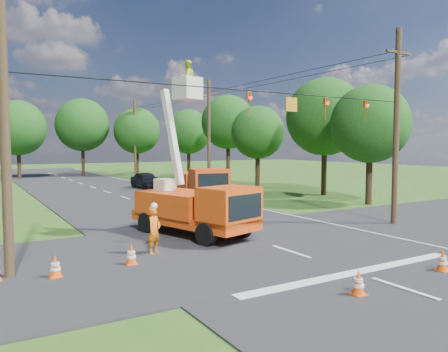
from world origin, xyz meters
TOP-DOWN VIEW (x-y plane):
  - ground at (0.00, 20.00)m, footprint 140.00×140.00m
  - road_main at (0.00, 20.00)m, footprint 12.00×100.00m
  - road_cross at (0.00, 2.00)m, footprint 56.00×10.00m
  - stop_bar at (0.00, -3.20)m, footprint 9.00×0.45m
  - edge_line at (5.60, 20.00)m, footprint 0.12×90.00m
  - bucket_truck at (-1.71, 4.63)m, footprint 3.92×6.66m
  - second_truck at (4.12, 15.24)m, footprint 3.74×7.02m
  - ground_worker at (-4.54, 2.49)m, footprint 0.78×0.73m
  - distant_car at (4.20, 26.60)m, footprint 1.95×4.66m
  - traffic_cone_0 at (-1.49, -4.68)m, footprint 0.38×0.38m
  - traffic_cone_1 at (2.62, -4.47)m, footprint 0.38×0.38m
  - traffic_cone_2 at (1.73, 7.99)m, footprint 0.38×0.38m
  - traffic_cone_3 at (1.72, 10.43)m, footprint 0.38×0.38m
  - traffic_cone_4 at (-5.79, 1.44)m, footprint 0.38×0.38m
  - traffic_cone_5 at (-8.29, 1.21)m, footprint 0.38×0.38m
  - traffic_cone_7 at (5.04, 17.05)m, footprint 0.38×0.38m
  - pole_right_near at (8.50, 2.00)m, footprint 1.80×0.30m
  - pole_right_mid at (8.50, 22.00)m, footprint 1.80×0.30m
  - pole_right_far at (8.50, 42.00)m, footprint 1.80×0.30m
  - pole_left at (-9.50, 2.00)m, footprint 0.30×0.30m
  - signal_span at (2.23, 1.99)m, footprint 18.00×0.29m
  - tree_right_a at (13.50, 8.00)m, footprint 5.40×5.40m
  - tree_right_b at (15.00, 14.00)m, footprint 6.40×6.40m
  - tree_right_c at (13.20, 21.00)m, footprint 5.00×5.00m
  - tree_right_d at (14.80, 29.00)m, footprint 6.00×6.00m
  - tree_right_e at (13.80, 37.00)m, footprint 5.60×5.60m
  - tree_far_a at (-5.00, 45.00)m, footprint 6.60×6.60m
  - tree_far_b at (3.00, 47.00)m, footprint 7.00×7.00m
  - tree_far_c at (9.50, 44.00)m, footprint 6.20×6.20m

SIDE VIEW (x-z plane):
  - ground at x=0.00m, z-range 0.00..0.00m
  - road_main at x=0.00m, z-range -0.03..0.03m
  - road_cross at x=0.00m, z-range -0.04..0.04m
  - stop_bar at x=0.00m, z-range -0.01..0.01m
  - edge_line at x=5.60m, z-range -0.01..0.01m
  - traffic_cone_0 at x=-1.49m, z-range 0.00..0.71m
  - traffic_cone_1 at x=2.62m, z-range 0.00..0.71m
  - traffic_cone_2 at x=1.73m, z-range 0.00..0.71m
  - traffic_cone_3 at x=1.72m, z-range 0.00..0.71m
  - traffic_cone_4 at x=-5.79m, z-range 0.00..0.71m
  - traffic_cone_5 at x=-8.29m, z-range 0.00..0.71m
  - traffic_cone_7 at x=5.04m, z-range 0.00..0.71m
  - distant_car at x=4.20m, z-range 0.00..1.58m
  - ground_worker at x=-4.54m, z-range 0.00..1.80m
  - second_truck at x=4.12m, z-range 0.05..2.55m
  - bucket_truck at x=-1.71m, z-range -2.30..5.60m
  - pole_left at x=-9.50m, z-range 0.00..9.00m
  - pole_right_near at x=8.50m, z-range 0.11..10.11m
  - pole_right_mid at x=8.50m, z-range 0.11..10.11m
  - pole_right_far at x=8.50m, z-range 0.11..10.11m
  - tree_right_c at x=13.20m, z-range 1.40..9.23m
  - tree_right_a at x=13.50m, z-range 1.42..9.70m
  - tree_right_e at x=13.80m, z-range 1.50..10.12m
  - signal_span at x=2.23m, z-range 5.34..6.41m
  - tree_far_c at x=9.50m, z-range 1.47..10.65m
  - tree_far_a at x=-5.00m, z-range 1.44..10.94m
  - tree_right_b at x=15.00m, z-range 1.61..11.26m
  - tree_right_d at x=14.80m, z-range 1.83..11.53m
  - tree_far_b at x=3.00m, z-range 1.65..11.97m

